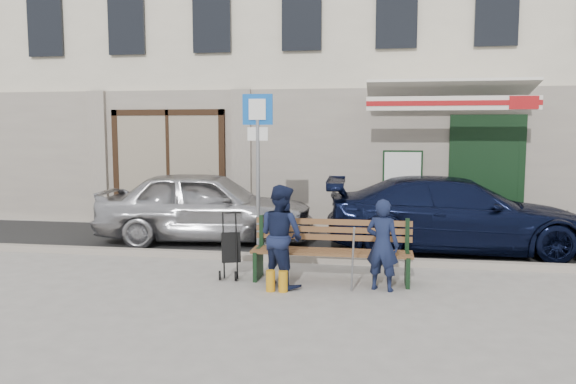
% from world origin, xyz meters
% --- Properties ---
extents(ground, '(80.00, 80.00, 0.00)m').
position_xyz_m(ground, '(0.00, 0.00, 0.00)').
color(ground, '#9E9991').
rests_on(ground, ground).
extents(asphalt_lane, '(60.00, 3.20, 0.01)m').
position_xyz_m(asphalt_lane, '(0.00, 3.10, 0.01)').
color(asphalt_lane, '#282828').
rests_on(asphalt_lane, ground).
extents(curb, '(60.00, 0.18, 0.12)m').
position_xyz_m(curb, '(0.00, 1.50, 0.06)').
color(curb, '#9E9384').
rests_on(curb, ground).
extents(building, '(20.00, 8.27, 10.00)m').
position_xyz_m(building, '(0.01, 8.45, 4.97)').
color(building, beige).
rests_on(building, ground).
extents(car_silver, '(4.49, 2.20, 1.47)m').
position_xyz_m(car_silver, '(-1.65, 2.93, 0.74)').
color(car_silver, '#AAAAAF').
rests_on(car_silver, ground).
extents(car_navy, '(4.90, 2.16, 1.40)m').
position_xyz_m(car_navy, '(3.22, 2.83, 0.70)').
color(car_navy, black).
rests_on(car_navy, ground).
extents(parking_sign, '(0.54, 0.08, 2.90)m').
position_xyz_m(parking_sign, '(-0.34, 1.83, 1.96)').
color(parking_sign, gray).
rests_on(parking_sign, ground).
extents(bench, '(2.40, 1.17, 0.98)m').
position_xyz_m(bench, '(1.06, 0.34, 0.46)').
color(bench, brown).
rests_on(bench, ground).
extents(man, '(0.55, 0.45, 1.31)m').
position_xyz_m(man, '(1.85, -0.01, 0.65)').
color(man, '#141B37').
rests_on(man, ground).
extents(woman, '(0.92, 0.88, 1.49)m').
position_xyz_m(woman, '(0.40, -0.02, 0.74)').
color(woman, '#141C39').
rests_on(woman, ground).
extents(stroller, '(0.36, 0.46, 1.00)m').
position_xyz_m(stroller, '(-0.45, 0.32, 0.44)').
color(stroller, black).
rests_on(stroller, ground).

